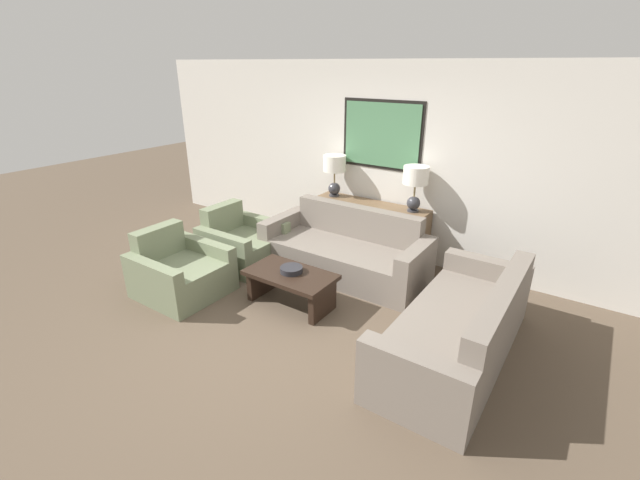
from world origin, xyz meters
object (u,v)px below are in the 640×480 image
at_px(table_lamp_right, 415,181).
at_px(couch_by_side, 460,331).
at_px(console_table, 370,230).
at_px(coffee_table, 291,282).
at_px(armchair_near_back_wall, 242,244).
at_px(armchair_near_camera, 180,272).
at_px(table_lamp_left, 335,169).
at_px(couch_by_back_wall, 345,253).
at_px(decorative_bowl, 291,270).

relative_size(table_lamp_right, couch_by_side, 0.28).
distance_m(console_table, coffee_table, 1.74).
distance_m(console_table, couch_by_side, 2.41).
height_order(armchair_near_back_wall, armchair_near_camera, same).
bearing_deg(table_lamp_left, table_lamp_right, 0.00).
distance_m(console_table, armchair_near_back_wall, 1.83).
bearing_deg(table_lamp_left, console_table, 0.00).
height_order(table_lamp_left, armchair_near_back_wall, table_lamp_left).
relative_size(couch_by_back_wall, armchair_near_camera, 2.31).
relative_size(couch_by_side, armchair_near_camera, 2.31).
bearing_deg(armchair_near_back_wall, table_lamp_right, 31.24).
bearing_deg(table_lamp_left, armchair_near_camera, -108.40).
relative_size(table_lamp_left, table_lamp_right, 1.00).
xyz_separation_m(couch_by_side, decorative_bowl, (-1.90, -0.12, 0.15)).
relative_size(table_lamp_right, couch_by_back_wall, 0.28).
xyz_separation_m(table_lamp_left, couch_by_back_wall, (0.62, -0.68, -0.91)).
distance_m(table_lamp_right, coffee_table, 2.08).
bearing_deg(console_table, decorative_bowl, -93.08).
relative_size(table_lamp_right, armchair_near_camera, 0.64).
distance_m(console_table, table_lamp_left, 1.01).
bearing_deg(couch_by_side, armchair_near_camera, -168.17).
xyz_separation_m(coffee_table, decorative_bowl, (-0.00, 0.02, 0.15)).
bearing_deg(console_table, armchair_near_camera, -121.18).
xyz_separation_m(couch_by_back_wall, armchair_near_back_wall, (-1.37, -0.53, -0.02)).
relative_size(decorative_bowl, armchair_near_camera, 0.27).
bearing_deg(decorative_bowl, couch_by_back_wall, 84.90).
distance_m(console_table, armchair_near_camera, 2.65).
distance_m(table_lamp_left, couch_by_side, 3.04).
relative_size(couch_by_back_wall, decorative_bowl, 8.49).
bearing_deg(table_lamp_right, console_table, 180.00).
distance_m(couch_by_side, coffee_table, 1.90).
bearing_deg(armchair_near_camera, table_lamp_left, 71.60).
distance_m(decorative_bowl, armchair_near_back_wall, 1.38).
xyz_separation_m(console_table, armchair_near_back_wall, (-1.37, -1.20, -0.13)).
xyz_separation_m(table_lamp_right, coffee_table, (-0.71, -1.73, -0.91)).
bearing_deg(table_lamp_left, decorative_bowl, -72.96).
bearing_deg(console_table, table_lamp_left, 180.00).
bearing_deg(coffee_table, table_lamp_left, 106.91).
distance_m(couch_by_back_wall, armchair_near_camera, 2.09).
xyz_separation_m(table_lamp_right, armchair_near_back_wall, (-1.98, -1.20, -0.93)).
xyz_separation_m(console_table, decorative_bowl, (-0.09, -1.71, 0.04)).
bearing_deg(armchair_near_camera, couch_by_back_wall, 49.16).
distance_m(coffee_table, armchair_near_back_wall, 1.38).
height_order(couch_by_side, coffee_table, couch_by_side).
height_order(coffee_table, armchair_near_back_wall, armchair_near_back_wall).
xyz_separation_m(couch_by_back_wall, armchair_near_camera, (-1.37, -1.58, -0.02)).
height_order(table_lamp_left, decorative_bowl, table_lamp_left).
relative_size(console_table, couch_by_back_wall, 0.76).
relative_size(table_lamp_left, coffee_table, 0.59).
bearing_deg(decorative_bowl, table_lamp_right, 67.50).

